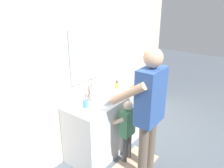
# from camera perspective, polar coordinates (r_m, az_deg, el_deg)

# --- Properties ---
(ground_plane) EXTENTS (14.00, 14.00, 0.00)m
(ground_plane) POSITION_cam_1_polar(r_m,az_deg,el_deg) (3.37, 2.13, -18.18)
(ground_plane) COLOR slate
(back_wall) EXTENTS (4.40, 0.10, 2.70)m
(back_wall) POSITION_cam_1_polar(r_m,az_deg,el_deg) (3.09, -6.96, 6.38)
(back_wall) COLOR beige
(back_wall) RESTS_ON ground
(vanity_cabinet) EXTENTS (1.13, 0.54, 0.84)m
(vanity_cabinet) POSITION_cam_1_polar(r_m,az_deg,el_deg) (3.27, -2.12, -10.46)
(vanity_cabinet) COLOR white
(vanity_cabinet) RESTS_ON ground
(sink_basin) EXTENTS (0.39, 0.39, 0.11)m
(sink_basin) POSITION_cam_1_polar(r_m,az_deg,el_deg) (3.03, -1.95, -2.92)
(sink_basin) COLOR white
(sink_basin) RESTS_ON vanity_cabinet
(faucet) EXTENTS (0.18, 0.14, 0.18)m
(faucet) POSITION_cam_1_polar(r_m,az_deg,el_deg) (3.16, -5.23, -1.45)
(faucet) COLOR #B7BABF
(faucet) RESTS_ON vanity_cabinet
(toothbrush_cup) EXTENTS (0.07, 0.07, 0.21)m
(toothbrush_cup) POSITION_cam_1_polar(r_m,az_deg,el_deg) (2.84, -6.81, -4.97)
(toothbrush_cup) COLOR #4C8EB2
(toothbrush_cup) RESTS_ON vanity_cabinet
(soap_bottle) EXTENTS (0.06, 0.06, 0.17)m
(soap_bottle) POSITION_cam_1_polar(r_m,az_deg,el_deg) (3.28, 1.25, -0.77)
(soap_bottle) COLOR gold
(soap_bottle) RESTS_ON vanity_cabinet
(bath_mat) EXTENTS (0.64, 0.40, 0.02)m
(bath_mat) POSITION_cam_1_polar(r_m,az_deg,el_deg) (3.26, 5.94, -19.67)
(bath_mat) COLOR #CCAD8E
(bath_mat) RESTS_ON ground
(child_toddler) EXTENTS (0.28, 0.28, 0.92)m
(child_toddler) POSITION_cam_1_polar(r_m,az_deg,el_deg) (3.00, 3.88, -10.79)
(child_toddler) COLOR #47474C
(child_toddler) RESTS_ON ground
(adult_parent) EXTENTS (0.51, 0.54, 1.65)m
(adult_parent) POSITION_cam_1_polar(r_m,az_deg,el_deg) (2.61, 9.46, -5.12)
(adult_parent) COLOR #6B5B4C
(adult_parent) RESTS_ON ground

